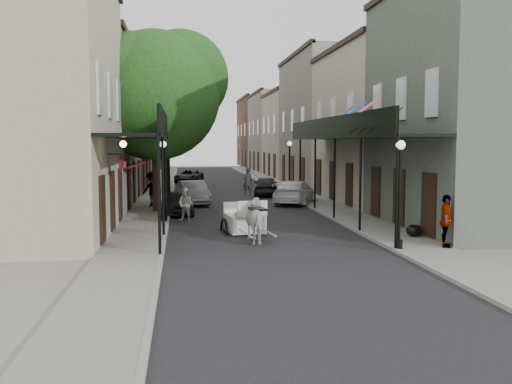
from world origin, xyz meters
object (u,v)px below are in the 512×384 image
object	(u,v)px
car_left_near	(177,202)
car_right_far	(266,186)
carriage	(242,207)
tree_far	(168,115)
horse	(258,220)
car_right_near	(295,192)
lamppost_right_near	(400,193)
car_left_mid	(193,193)
pedestrian_sidewalk_right	(446,221)
tree_near	(163,90)
car_left_far	(189,176)
lamppost_left	(164,179)
pedestrian_sidewalk_left	(152,189)
pedestrian_walking	(186,204)
lamppost_right_far	(289,167)

from	to	relation	value
car_left_near	car_right_far	bearing A→B (deg)	51.20
carriage	tree_far	bearing A→B (deg)	91.79
horse	car_right_near	size ratio (longest dim) A/B	0.40
lamppost_right_near	horse	size ratio (longest dim) A/B	1.90
car_left_mid	car_right_near	distance (m)	6.21
lamppost_right_near	horse	distance (m)	5.32
horse	pedestrian_sidewalk_right	xyz separation A→B (m)	(6.23, -2.52, 0.21)
car_left_mid	tree_near	bearing A→B (deg)	-121.51
pedestrian_sidewalk_right	car_left_far	xyz separation A→B (m)	(-8.40, 34.09, -0.41)
lamppost_left	car_left_far	world-z (taller)	lamppost_left
pedestrian_sidewalk_left	car_right_near	distance (m)	8.66
carriage	pedestrian_walking	size ratio (longest dim) A/B	1.72
lamppost_right_near	pedestrian_walking	size ratio (longest dim) A/B	2.31
pedestrian_sidewalk_right	car_left_far	distance (m)	35.12
lamppost_right_near	lamppost_left	xyz separation A→B (m)	(-8.20, 8.00, 0.00)
lamppost_right_far	car_left_mid	world-z (taller)	lamppost_right_far
lamppost_right_near	car_left_far	distance (m)	34.77
lamppost_right_near	carriage	world-z (taller)	lamppost_right_near
lamppost_left	pedestrian_sidewalk_right	bearing A→B (deg)	-38.94
tree_near	pedestrian_sidewalk_left	size ratio (longest dim) A/B	4.91
pedestrian_sidewalk_left	lamppost_right_far	bearing A→B (deg)	177.66
pedestrian_walking	horse	bearing A→B (deg)	-42.09
car_left_near	car_right_near	bearing A→B (deg)	24.27
pedestrian_walking	car_right_far	world-z (taller)	pedestrian_walking
carriage	pedestrian_walking	bearing A→B (deg)	115.35
pedestrian_sidewalk_right	pedestrian_sidewalk_left	bearing A→B (deg)	61.54
lamppost_left	pedestrian_sidewalk_left	distance (m)	6.39
horse	lamppost_right_near	bearing A→B (deg)	143.30
lamppost_right_far	carriage	bearing A→B (deg)	-108.04
lamppost_right_far	pedestrian_sidewalk_right	xyz separation A→B (m)	(1.70, -20.00, -1.01)
tree_near	pedestrian_sidewalk_right	xyz separation A→B (m)	(10.00, -12.18, -5.45)
car_left_mid	pedestrian_sidewalk_right	bearing A→B (deg)	-71.13
lamppost_right_near	car_left_near	bearing A→B (deg)	123.92
tree_far	pedestrian_walking	size ratio (longest dim) A/B	5.36
lamppost_right_far	car_right_far	size ratio (longest dim) A/B	0.90
pedestrian_sidewalk_left	tree_far	bearing A→B (deg)	-128.10
car_right_near	car_right_far	distance (m)	5.52
car_left_near	car_left_mid	world-z (taller)	car_left_mid
lamppost_right_far	lamppost_right_near	bearing A→B (deg)	-90.00
carriage	car_left_far	bearing A→B (deg)	86.04
pedestrian_walking	car_left_near	bearing A→B (deg)	123.89
tree_far	lamppost_right_near	world-z (taller)	tree_far
horse	car_left_near	bearing A→B (deg)	-78.20
tree_far	car_right_near	xyz separation A→B (m)	(7.85, -10.60, -5.12)
tree_far	lamppost_left	world-z (taller)	tree_far
lamppost_right_far	pedestrian_sidewalk_right	world-z (taller)	lamppost_right_far
pedestrian_sidewalk_left	car_left_near	bearing A→B (deg)	81.31
lamppost_right_near	car_left_far	xyz separation A→B (m)	(-6.70, 34.09, -1.42)
lamppost_right_near	horse	xyz separation A→B (m)	(-4.53, 2.52, -1.23)
tree_near	horse	size ratio (longest dim) A/B	4.93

